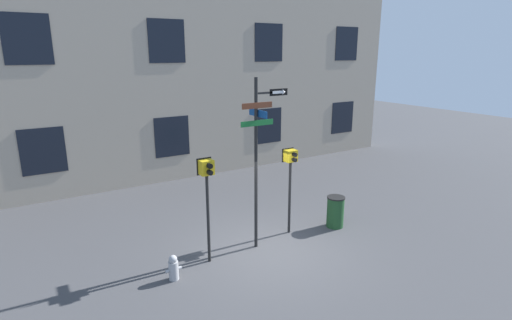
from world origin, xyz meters
TOP-DOWN VIEW (x-y plane):
  - ground_plane at (0.00, 0.00)m, footprint 60.00×60.00m
  - building_facade at (-0.00, 7.71)m, footprint 24.00×0.63m
  - street_sign_pole at (-0.12, 0.42)m, footprint 1.46×0.85m
  - pedestrian_signal_left at (-1.67, 0.36)m, footprint 0.39×0.40m
  - pedestrian_signal_right at (1.14, 0.68)m, footprint 0.40×0.40m
  - fire_hydrant at (-2.78, 0.02)m, footprint 0.40×0.24m
  - trash_bin at (2.62, 0.26)m, footprint 0.56×0.56m

SIDE VIEW (x-z plane):
  - ground_plane at x=0.00m, z-range 0.00..0.00m
  - fire_hydrant at x=-2.78m, z-range -0.01..0.62m
  - trash_bin at x=2.62m, z-range 0.00..0.99m
  - pedestrian_signal_right at x=1.14m, z-range 0.74..3.36m
  - pedestrian_signal_left at x=-1.67m, z-range 0.79..3.57m
  - street_sign_pole at x=-0.12m, z-range 0.45..5.15m
  - building_facade at x=0.00m, z-range 0.00..11.46m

